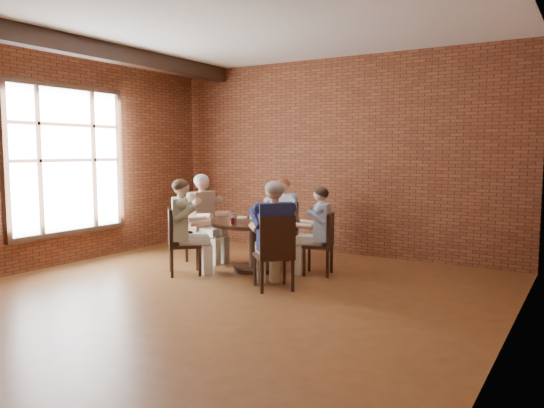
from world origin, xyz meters
The scene contains 29 objects.
floor centered at (0.00, 0.00, 0.00)m, with size 7.00×7.00×0.00m, color brown.
ceiling centered at (0.00, 0.00, 3.40)m, with size 7.00×7.00×0.00m, color white.
wall_back centered at (0.00, 3.50, 1.70)m, with size 7.00×7.00×0.00m, color brown.
wall_left centered at (-3.25, 0.00, 1.70)m, with size 7.00×7.00×0.00m, color brown.
wall_right centered at (3.25, 0.00, 1.70)m, with size 7.00×7.00×0.00m, color brown.
ceiling_beam centered at (-2.45, 0.00, 3.27)m, with size 0.22×6.90×0.26m, color black.
window centered at (-3.18, 0.40, 1.65)m, with size 0.10×2.16×2.36m.
dining_table centered at (-0.41, 1.55, 0.53)m, with size 1.34×1.34×0.75m.
chair_a centered at (0.59, 1.82, 0.49)m, with size 0.49×0.49×0.90m.
diner_a centered at (0.52, 1.80, 0.64)m, with size 0.49×0.61×1.27m, color #4170AB, non-canonical shape.
chair_b centered at (-0.55, 2.64, 0.51)m, with size 0.48×0.48×0.94m.
diner_b centered at (-0.54, 2.55, 0.67)m, with size 0.53×0.65×1.34m, color #91A7B9, non-canonical shape.
chair_c centered at (-1.57, 1.67, 0.53)m, with size 0.51×0.51×0.98m.
diner_c centered at (-1.48, 1.66, 0.71)m, with size 0.58×0.71×1.42m, color brown, non-canonical shape.
chair_d centered at (-1.22, 0.75, 0.52)m, with size 0.64×0.64×0.97m.
diner_d centered at (-1.16, 0.81, 0.69)m, with size 0.56×0.69×1.39m, color gray, non-canonical shape.
chair_e centered at (0.45, 0.71, 0.53)m, with size 0.65×0.65×0.98m.
diner_e centered at (0.38, 0.78, 0.70)m, with size 0.57×0.71×1.41m, color #181E45, non-canonical shape.
plate_a centered at (0.03, 1.72, 0.76)m, with size 0.26×0.26×0.01m, color white.
plate_b centered at (-0.59, 1.95, 0.76)m, with size 0.26×0.26×0.01m, color white.
plate_c centered at (-0.85, 1.75, 0.76)m, with size 0.26×0.26×0.01m, color white.
plate_d centered at (-0.11, 1.15, 0.76)m, with size 0.26×0.26×0.01m, color white.
glass_a centered at (-0.11, 1.57, 0.82)m, with size 0.07×0.07×0.14m, color white.
glass_b centered at (-0.27, 1.73, 0.82)m, with size 0.07×0.07×0.14m, color white.
glass_c centered at (-0.60, 1.77, 0.82)m, with size 0.07×0.07×0.14m, color white.
glass_d centered at (-0.59, 1.72, 0.82)m, with size 0.07×0.07×0.14m, color white.
glass_e centered at (-0.72, 1.45, 0.82)m, with size 0.07×0.07×0.14m, color white.
glass_f centered at (-0.50, 1.10, 0.82)m, with size 0.07×0.07×0.14m, color white.
smartphone centered at (-0.15, 1.20, 0.75)m, with size 0.06×0.13×0.01m, color black.
Camera 1 is at (3.91, -5.01, 1.79)m, focal length 35.00 mm.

